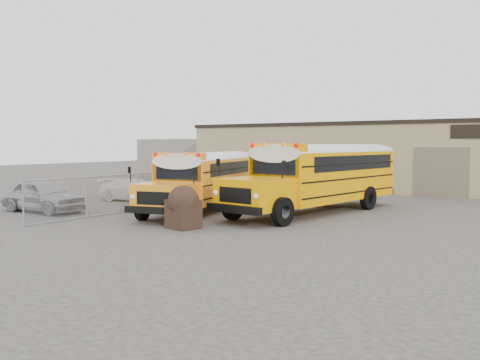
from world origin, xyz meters
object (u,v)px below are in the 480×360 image
Objects in this scene: car_white at (135,190)px; school_bus_left at (245,170)px; school_bus_right at (386,167)px; car_silver at (43,196)px; car_dark at (213,183)px; tarp_bundle at (183,206)px.

school_bus_left is at bearing -51.98° from car_white.
car_white is at bearing -143.32° from school_bus_right.
school_bus_left is 8.00m from school_bus_right.
car_dark is (1.09, 11.45, -0.06)m from car_silver.
school_bus_left is at bearing 113.17° from tarp_bundle.
tarp_bundle is (-2.64, -14.12, -1.05)m from school_bus_right.
school_bus_right is 6.91× the size of tarp_bundle.
tarp_bundle is at bearing -66.83° from school_bus_left.
car_white is 0.99× the size of car_dark.
car_silver is at bearing -178.59° from tarp_bundle.
school_bus_left is 2.35× the size of car_white.
school_bus_left is 11.52m from car_silver.
school_bus_left is 2.23× the size of car_silver.
school_bus_right reaches higher than tarp_bundle.
tarp_bundle is 0.39× the size of car_white.
tarp_bundle is 8.59m from car_silver.
car_silver is at bearing 168.42° from car_dark.
school_bus_left is 11.48m from tarp_bundle.
tarp_bundle is 0.38× the size of car_dark.
school_bus_left is 6.09× the size of tarp_bundle.
school_bus_right reaches higher than car_white.
school_bus_left is at bearing -109.51° from car_dark.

